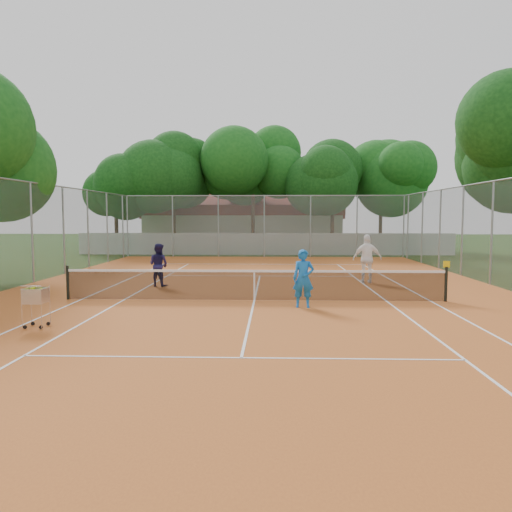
{
  "coord_description": "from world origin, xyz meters",
  "views": [
    {
      "loc": [
        0.59,
        -15.48,
        2.65
      ],
      "look_at": [
        0.0,
        1.5,
        1.3
      ],
      "focal_mm": 35.0,
      "sensor_mm": 36.0,
      "label": 1
    }
  ],
  "objects_px": {
    "player_far_left": "(159,265)",
    "player_far_right": "(367,259)",
    "player_near": "(303,279)",
    "tennis_net": "(254,285)",
    "clubhouse": "(244,222)",
    "ball_hopper": "(36,306)"
  },
  "relations": [
    {
      "from": "tennis_net",
      "to": "clubhouse",
      "type": "distance_m",
      "value": 29.12
    },
    {
      "from": "player_far_left",
      "to": "tennis_net",
      "type": "bearing_deg",
      "value": 163.82
    },
    {
      "from": "player_far_left",
      "to": "player_far_right",
      "type": "relative_size",
      "value": 0.84
    },
    {
      "from": "clubhouse",
      "to": "ball_hopper",
      "type": "height_order",
      "value": "clubhouse"
    },
    {
      "from": "clubhouse",
      "to": "ball_hopper",
      "type": "distance_m",
      "value": 33.21
    },
    {
      "from": "player_near",
      "to": "ball_hopper",
      "type": "distance_m",
      "value": 7.1
    },
    {
      "from": "player_far_left",
      "to": "player_far_right",
      "type": "height_order",
      "value": "player_far_right"
    },
    {
      "from": "player_far_right",
      "to": "ball_hopper",
      "type": "distance_m",
      "value": 12.54
    },
    {
      "from": "tennis_net",
      "to": "player_far_right",
      "type": "bearing_deg",
      "value": 45.11
    },
    {
      "from": "tennis_net",
      "to": "clubhouse",
      "type": "height_order",
      "value": "clubhouse"
    },
    {
      "from": "tennis_net",
      "to": "player_near",
      "type": "relative_size",
      "value": 7.07
    },
    {
      "from": "player_near",
      "to": "tennis_net",
      "type": "bearing_deg",
      "value": 145.31
    },
    {
      "from": "clubhouse",
      "to": "player_far_left",
      "type": "distance_m",
      "value": 26.01
    },
    {
      "from": "tennis_net",
      "to": "player_near",
      "type": "xyz_separation_m",
      "value": [
        1.46,
        -1.14,
        0.35
      ]
    },
    {
      "from": "clubhouse",
      "to": "player_far_right",
      "type": "xyz_separation_m",
      "value": [
        6.32,
        -24.66,
        -1.22
      ]
    },
    {
      "from": "tennis_net",
      "to": "ball_hopper",
      "type": "distance_m",
      "value": 6.43
    },
    {
      "from": "player_far_right",
      "to": "tennis_net",
      "type": "bearing_deg",
      "value": 48.5
    },
    {
      "from": "clubhouse",
      "to": "ball_hopper",
      "type": "relative_size",
      "value": 15.83
    },
    {
      "from": "clubhouse",
      "to": "player_far_left",
      "type": "height_order",
      "value": "clubhouse"
    },
    {
      "from": "player_near",
      "to": "player_far_right",
      "type": "bearing_deg",
      "value": 65.74
    },
    {
      "from": "ball_hopper",
      "to": "player_far_left",
      "type": "bearing_deg",
      "value": 65.25
    },
    {
      "from": "ball_hopper",
      "to": "player_near",
      "type": "bearing_deg",
      "value": 9.47
    }
  ]
}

